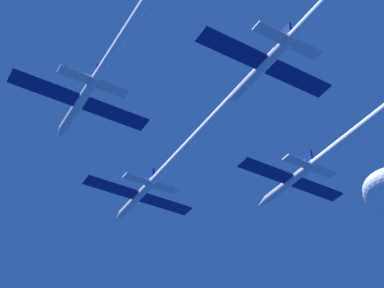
# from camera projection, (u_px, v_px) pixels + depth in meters

# --- Properties ---
(jet_lead) EXTENTS (19.38, 47.21, 3.21)m
(jet_lead) POSITION_uv_depth(u_px,v_px,m) (169.00, 164.00, 88.11)
(jet_lead) COLOR silver
(jet_left_wing) EXTENTS (19.38, 45.00, 3.21)m
(jet_left_wing) POSITION_uv_depth(u_px,v_px,m) (111.00, 55.00, 69.52)
(jet_left_wing) COLOR silver
(jet_right_wing) EXTENTS (19.38, 52.93, 3.21)m
(jet_right_wing) POSITION_uv_depth(u_px,v_px,m) (349.00, 135.00, 81.26)
(jet_right_wing) COLOR silver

